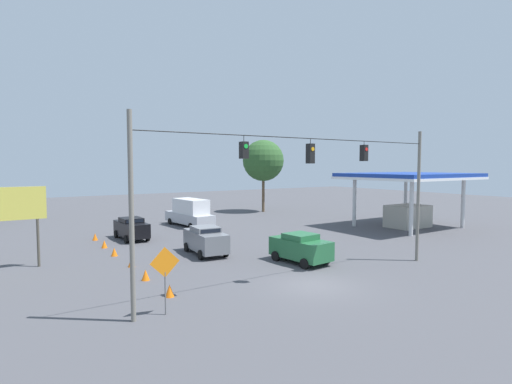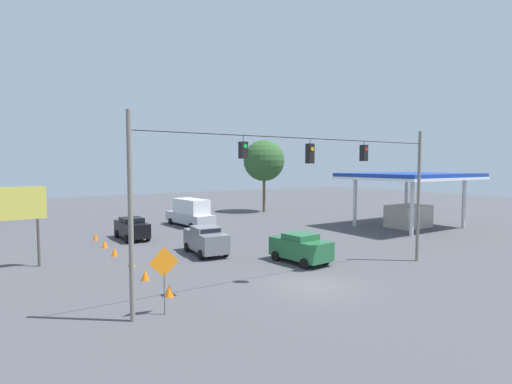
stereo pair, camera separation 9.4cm
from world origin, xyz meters
TOP-DOWN VIEW (x-y plane):
  - ground_plane at (0.00, 0.00)m, footprint 140.00×140.00m
  - overhead_signal_span at (-0.06, -0.35)m, footprint 18.53×0.38m
  - sedan_black_withflow_far at (4.15, -18.08)m, footprint 2.05×4.46m
  - sedan_grey_withflow_mid at (1.43, -9.64)m, footprint 2.29×4.48m
  - sedan_green_crossing_near at (-2.54, -4.14)m, footprint 2.41×4.16m
  - box_truck_silver_oncoming_deep at (-2.93, -22.14)m, footprint 2.77×6.95m
  - traffic_cone_nearest at (6.88, -2.38)m, footprint 0.44×0.44m
  - traffic_cone_second at (6.97, -5.66)m, footprint 0.44×0.44m
  - traffic_cone_third at (6.77, -8.93)m, footprint 0.44×0.44m
  - traffic_cone_fourth at (6.92, -12.50)m, footprint 0.44×0.44m
  - traffic_cone_fifth at (6.87, -15.66)m, footprint 0.44×0.44m
  - traffic_cone_farthest at (6.80, -19.28)m, footprint 0.44×0.44m
  - gas_station at (-20.89, -9.52)m, footprint 11.82×9.51m
  - roadside_billboard at (12.69, -12.14)m, footprint 3.43×0.16m
  - work_zone_sign at (7.85, -0.31)m, footprint 1.27×0.06m
  - tree_horizon_right at (-16.29, -28.42)m, footprint 5.45×5.45m

SIDE VIEW (x-z plane):
  - ground_plane at x=0.00m, z-range 0.00..0.00m
  - traffic_cone_nearest at x=6.88m, z-range 0.00..0.59m
  - traffic_cone_second at x=6.97m, z-range 0.00..0.59m
  - traffic_cone_third at x=6.77m, z-range 0.00..0.59m
  - traffic_cone_fourth at x=6.92m, z-range 0.00..0.59m
  - traffic_cone_fifth at x=6.87m, z-range 0.00..0.59m
  - traffic_cone_farthest at x=6.80m, z-range 0.00..0.59m
  - sedan_black_withflow_far at x=4.15m, z-range 0.04..1.87m
  - sedan_green_crossing_near at x=-2.54m, z-range 0.04..1.90m
  - sedan_grey_withflow_mid at x=1.43m, z-range 0.04..1.98m
  - box_truck_silver_oncoming_deep at x=-2.93m, z-range -0.01..2.77m
  - work_zone_sign at x=7.85m, z-range 0.57..3.41m
  - roadside_billboard at x=12.69m, z-range 1.09..6.00m
  - gas_station at x=-20.89m, z-range 1.24..6.65m
  - overhead_signal_span at x=-0.06m, z-range 0.93..9.27m
  - tree_horizon_right at x=-16.29m, z-range 2.03..11.57m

